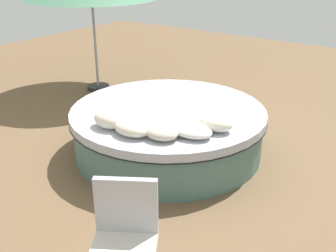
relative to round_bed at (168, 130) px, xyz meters
The scene contains 8 objects.
ground_plane 0.33m from the round_bed, ahead, with size 16.00×16.00×0.00m, color brown.
round_bed is the anchor object (origin of this frame).
throw_pillow_0 1.03m from the round_bed, 76.83° to the left, with size 0.43×0.28×0.20m, color silver.
throw_pillow_1 1.02m from the round_bed, 98.87° to the left, with size 0.46×0.31×0.17m, color beige.
throw_pillow_2 1.01m from the round_bed, 120.92° to the left, with size 0.42×0.33×0.15m, color beige.
throw_pillow_3 0.96m from the round_bed, 142.96° to the left, with size 0.55×0.37×0.14m, color white.
throw_pillow_4 1.00m from the round_bed, 165.01° to the left, with size 0.41×0.30×0.19m, color silver.
patio_chair 2.52m from the round_bed, 117.66° to the left, with size 0.71×0.70×0.98m.
Camera 1 is at (-2.98, 4.15, 2.66)m, focal length 43.18 mm.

